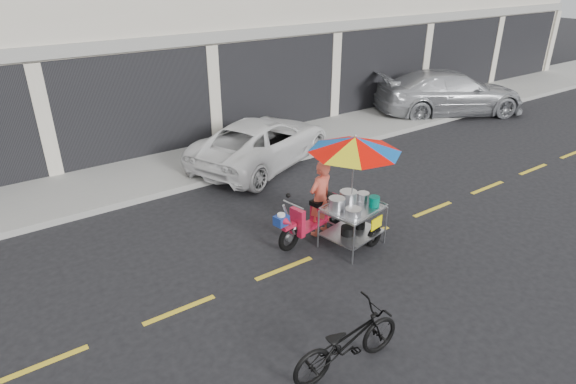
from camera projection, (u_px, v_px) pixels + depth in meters
ground at (366, 236)px, 9.65m from camera, size 90.00×90.00×0.00m
sidewalk at (233, 152)px, 13.69m from camera, size 45.00×3.00×0.15m
centerline at (366, 236)px, 9.65m from camera, size 42.00×0.10×0.01m
white_pickup at (262, 141)px, 12.87m from camera, size 4.94×3.67×1.25m
silver_pickup at (450, 93)px, 17.08m from camera, size 5.70×4.14×1.53m
near_bicycle at (347, 341)px, 6.34m from camera, size 1.73×0.67×0.90m
food_vendor_rig at (341, 175)px, 8.91m from camera, size 2.45×1.99×2.23m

